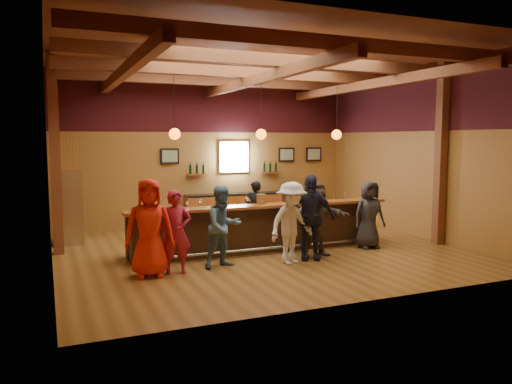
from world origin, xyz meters
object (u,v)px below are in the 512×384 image
Objects in this scene: stainless_fridge at (67,208)px; customer_navy at (309,217)px; customer_white at (291,223)px; bottle_a at (293,196)px; customer_redvest at (176,232)px; customer_brown at (316,219)px; bartender at (255,210)px; bar_counter at (259,228)px; customer_denim at (223,227)px; customer_orange at (149,228)px; back_bar_cabinet at (249,208)px; customer_dark at (369,214)px; ice_bucket at (261,199)px.

customer_navy is (4.73, -3.77, 0.02)m from stainless_fridge.
bottle_a is (0.71, 1.33, 0.40)m from customer_white.
customer_redvest is 3.21m from customer_brown.
bartender is (2.72, 2.53, -0.05)m from customer_redvest.
customer_redvest is 2.91m from customer_navy.
customer_denim is (-1.31, -1.21, 0.31)m from bar_counter.
customer_orange reaches higher than customer_brown.
bottle_a is (0.79, -0.17, 0.73)m from bar_counter.
customer_brown is (3.20, 0.23, 0.03)m from customer_redvest.
customer_denim is 2.38m from bottle_a.
bartender is 4.09× the size of bottle_a.
back_bar_cabinet is at bearing 11.93° from stainless_fridge.
customer_brown reaches higher than customer_denim.
customer_brown is at bearing 57.43° from customer_navy.
customer_white is at bearing -159.79° from customer_dark.
customer_orange is 1.15× the size of customer_redvest.
ice_bucket is at bearing -101.98° from bar_counter.
bartender is at bearing 47.29° from customer_orange.
bartender is at bearing 139.80° from customer_dark.
customer_denim is at bearing -52.53° from stainless_fridge.
bottle_a is at bearing 4.29° from ice_bucket.
bar_counter is 3.50× the size of stainless_fridge.
customer_denim is 0.99× the size of customer_brown.
back_bar_cabinet is at bearing -85.36° from bartender.
bar_counter is 1.09m from bottle_a.
customer_orange is 1.12× the size of customer_denim.
customer_orange is at bearing 172.75° from customer_denim.
customer_redvest is 0.97× the size of customer_brown.
stainless_fridge reaches higher than customer_white.
customer_navy reaches higher than ice_bucket.
ice_bucket is 0.61× the size of bottle_a.
customer_denim is (-2.49, -4.78, 0.35)m from back_bar_cabinet.
customer_orange is 3.43m from customer_navy.
ice_bucket is (-1.23, -3.80, 0.75)m from back_bar_cabinet.
customer_dark is 1.06× the size of bartender.
bar_counter is at bearing 132.93° from customer_navy.
customer_white is at bearing -142.45° from customer_navy.
customer_brown reaches higher than bottle_a.
customer_dark is 7.11× the size of ice_bucket.
customer_denim is at bearing -153.53° from bottle_a.
bottle_a is at bearing 99.18° from customer_navy.
customer_brown is at bearing -50.07° from bar_counter.
customer_navy is 8.11× the size of ice_bucket.
stainless_fridge is 0.96× the size of customer_orange.
customer_redvest is at bearing -159.88° from bottle_a.
stainless_fridge is 0.97× the size of customer_navy.
ice_bucket is (1.26, 0.98, 0.39)m from customer_denim.
customer_navy is at bearing -136.53° from customer_brown.
customer_white is 2.75m from bartender.
bottle_a reaches higher than bar_counter.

